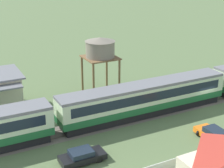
{
  "coord_description": "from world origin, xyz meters",
  "views": [
    {
      "loc": [
        -28.77,
        -30.31,
        17.66
      ],
      "look_at": [
        -10.01,
        5.92,
        2.57
      ],
      "focal_mm": 55.0,
      "sensor_mm": 36.0,
      "label": 1
    }
  ],
  "objects_px": {
    "passenger_train": "(147,97)",
    "water_tower": "(100,49)",
    "parked_car_black": "(82,156)",
    "parked_car_orange": "(214,135)"
  },
  "relations": [
    {
      "from": "passenger_train",
      "to": "water_tower",
      "type": "bearing_deg",
      "value": 102.94
    },
    {
      "from": "water_tower",
      "to": "parked_car_black",
      "type": "xyz_separation_m",
      "value": [
        -8.87,
        -14.6,
        -5.71
      ]
    },
    {
      "from": "passenger_train",
      "to": "water_tower",
      "type": "xyz_separation_m",
      "value": [
        -1.98,
        8.61,
        4.12
      ]
    },
    {
      "from": "water_tower",
      "to": "parked_car_orange",
      "type": "distance_m",
      "value": 18.7
    },
    {
      "from": "water_tower",
      "to": "parked_car_black",
      "type": "relative_size",
      "value": 1.85
    },
    {
      "from": "passenger_train",
      "to": "parked_car_orange",
      "type": "distance_m",
      "value": 9.13
    },
    {
      "from": "water_tower",
      "to": "parked_car_orange",
      "type": "xyz_separation_m",
      "value": [
        4.65,
        -17.2,
        -5.68
      ]
    },
    {
      "from": "passenger_train",
      "to": "parked_car_black",
      "type": "distance_m",
      "value": 12.49
    },
    {
      "from": "water_tower",
      "to": "parked_car_black",
      "type": "bearing_deg",
      "value": -121.29
    },
    {
      "from": "water_tower",
      "to": "parked_car_black",
      "type": "height_order",
      "value": "water_tower"
    }
  ]
}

